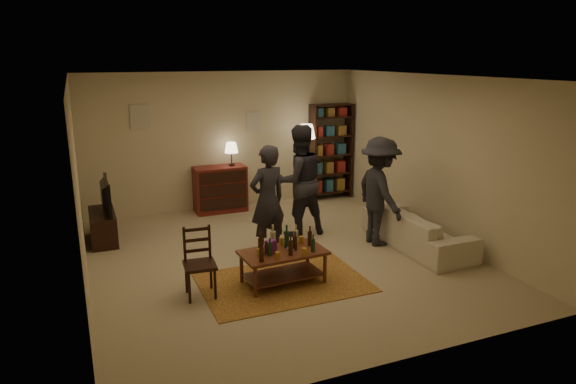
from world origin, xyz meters
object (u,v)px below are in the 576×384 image
dining_chair (199,260)px  sofa (417,229)px  tv_stand (103,219)px  person_right (299,181)px  bookshelf (331,151)px  coffee_table (283,255)px  person_left (268,200)px  dresser (221,188)px  person_by_sofa (380,192)px  floor_lamp (306,137)px

dining_chair → sofa: (3.62, 0.35, -0.17)m
dining_chair → tv_stand: size_ratio=0.87×
person_right → bookshelf: bearing=-133.0°
coffee_table → person_right: person_right is taller
sofa → person_left: size_ratio=1.22×
dining_chair → person_right: person_right is taller
bookshelf → person_right: 2.45m
tv_stand → person_right: size_ratio=0.56×
dining_chair → person_left: 1.72m
dresser → bookshelf: 2.50m
dresser → person_by_sofa: (1.89, -2.74, 0.40)m
tv_stand → floor_lamp: 4.16m
person_left → tv_stand: bearing=-47.1°
person_by_sofa → person_right: bearing=50.5°
coffee_table → dining_chair: dining_chair is taller
dining_chair → sofa: dining_chair is taller
sofa → floor_lamp: bearing=13.2°
person_left → person_right: person_right is taller
coffee_table → sofa: size_ratio=0.56×
sofa → person_left: person_left is taller
dining_chair → dresser: 3.68m
bookshelf → sofa: bookshelf is taller
coffee_table → floor_lamp: 3.91m
person_left → sofa: bearing=149.1°
dresser → tv_stand: bearing=-157.9°
sofa → person_right: (-1.51, 1.30, 0.64)m
coffee_table → dresser: 3.56m
dining_chair → person_left: size_ratio=0.54×
tv_stand → person_by_sofa: (4.14, -1.83, 0.49)m
tv_stand → person_left: bearing=-32.8°
bookshelf → dresser: bearing=-178.4°
coffee_table → dresser: bearing=88.3°
floor_lamp → sofa: (0.67, -2.85, -1.11)m
floor_lamp → sofa: 3.13m
coffee_table → person_left: size_ratio=0.68×
bookshelf → person_by_sofa: bearing=-101.0°
dining_chair → bookshelf: bookshelf is taller
coffee_table → floor_lamp: (1.83, 3.30, 1.01)m
coffee_table → person_right: 2.08m
bookshelf → person_by_sofa: 2.86m
sofa → bookshelf: bearing=-0.8°
sofa → person_left: 2.46m
coffee_table → person_right: size_ratio=0.61×
tv_stand → dresser: (2.25, 0.91, 0.09)m
dresser → floor_lamp: floor_lamp is taller
dining_chair → floor_lamp: 4.45m
floor_lamp → person_by_sofa: (0.17, -2.48, -0.53)m
dining_chair → person_by_sofa: person_by_sofa is taller
person_right → person_by_sofa: person_right is taller
sofa → person_by_sofa: 0.85m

